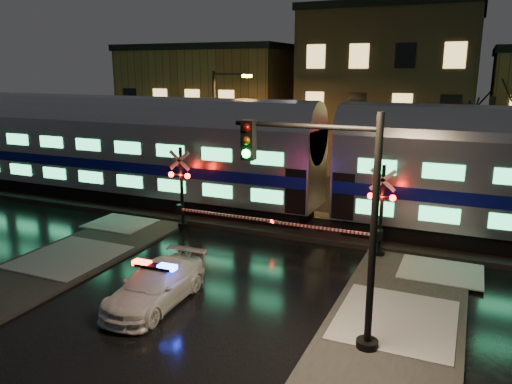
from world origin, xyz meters
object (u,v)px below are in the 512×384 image
(crossing_signal_right, at_px, (371,220))
(streetlight, at_px, (218,125))
(crossing_signal_left, at_px, (187,197))
(police_car, at_px, (155,286))
(traffic_light, at_px, (335,226))

(crossing_signal_right, bearing_deg, streetlight, 147.54)
(crossing_signal_left, bearing_deg, crossing_signal_right, -0.02)
(police_car, distance_m, crossing_signal_right, 9.15)
(crossing_signal_right, xyz_separation_m, crossing_signal_left, (-8.72, 0.00, 0.05))
(crossing_signal_right, bearing_deg, police_car, -128.24)
(crossing_signal_left, bearing_deg, police_car, -66.68)
(crossing_signal_right, height_order, streetlight, streetlight)
(crossing_signal_left, xyz_separation_m, traffic_light, (9.04, -7.23, 1.84))
(crossing_signal_right, xyz_separation_m, traffic_light, (0.32, -7.23, 1.89))
(crossing_signal_right, height_order, traffic_light, traffic_light)
(police_car, relative_size, crossing_signal_right, 0.83)
(police_car, distance_m, traffic_light, 6.60)
(streetlight, bearing_deg, crossing_signal_left, -74.83)
(police_car, relative_size, streetlight, 0.61)
(traffic_light, distance_m, streetlight, 17.68)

